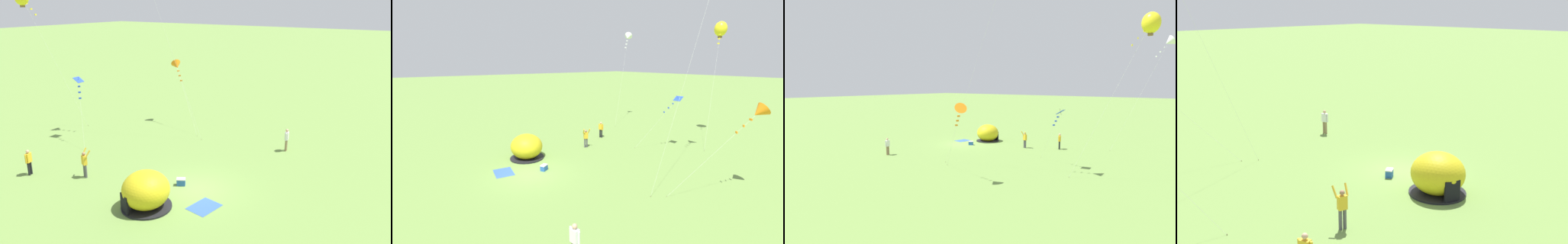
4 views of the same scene
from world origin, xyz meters
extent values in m
plane|color=olive|center=(0.00, 0.00, 0.00)|extent=(300.00, 300.00, 0.00)
ellipsoid|color=gold|center=(-3.21, 1.18, 1.05)|extent=(2.70, 2.60, 2.10)
cylinder|color=black|center=(-3.21, 1.18, 0.05)|extent=(2.81, 2.81, 0.10)
cube|color=black|center=(-4.38, 1.68, 0.55)|extent=(0.43, 0.78, 1.10)
cube|color=#3359A5|center=(-1.49, -1.47, 0.01)|extent=(1.88, 1.55, 0.01)
cube|color=#2659B2|center=(-0.04, 1.10, 0.19)|extent=(0.58, 0.63, 0.38)
cube|color=white|center=(-0.04, 1.10, 0.41)|extent=(0.59, 0.64, 0.06)
cylinder|color=black|center=(-4.30, 10.15, 0.44)|extent=(0.15, 0.15, 0.88)
cylinder|color=black|center=(-4.11, 10.21, 0.44)|extent=(0.15, 0.15, 0.88)
cube|color=gold|center=(-4.20, 10.18, 1.18)|extent=(0.44, 0.34, 0.60)
sphere|color=tan|center=(-4.20, 10.18, 1.61)|extent=(0.22, 0.22, 0.22)
cylinder|color=gold|center=(-4.44, 10.11, 1.18)|extent=(0.09, 0.09, 0.58)
cylinder|color=gold|center=(-3.96, 10.26, 1.18)|extent=(0.09, 0.09, 0.58)
cylinder|color=#4C4C51|center=(-2.46, 6.97, 0.44)|extent=(0.15, 0.15, 0.88)
cylinder|color=#4C4C51|center=(-2.52, 6.78, 0.44)|extent=(0.15, 0.15, 0.88)
cube|color=gold|center=(-2.49, 6.88, 1.18)|extent=(0.34, 0.43, 0.60)
sphere|color=#9E7051|center=(-2.49, 6.88, 1.61)|extent=(0.22, 0.22, 0.22)
cylinder|color=gold|center=(-2.27, 7.09, 1.64)|extent=(0.39, 0.14, 0.50)
cylinder|color=gold|center=(-2.43, 6.58, 1.64)|extent=(0.38, 0.25, 0.50)
cylinder|color=#8C7251|center=(9.05, -2.22, 0.44)|extent=(0.15, 0.15, 0.88)
cylinder|color=#8C7251|center=(8.85, -2.25, 0.44)|extent=(0.15, 0.15, 0.88)
cube|color=white|center=(8.95, -2.24, 1.18)|extent=(0.41, 0.29, 0.60)
sphere|color=tan|center=(8.95, -2.24, 1.61)|extent=(0.22, 0.22, 0.22)
cylinder|color=white|center=(9.20, -2.20, 1.18)|extent=(0.09, 0.09, 0.58)
cylinder|color=white|center=(8.70, -2.28, 1.18)|extent=(0.09, 0.09, 0.58)
cylinder|color=silver|center=(7.33, 7.44, 7.68)|extent=(0.20, 6.17, 15.36)
cylinder|color=brown|center=(7.43, 4.36, 0.03)|extent=(0.03, 0.03, 0.06)
cylinder|color=silver|center=(9.44, 7.20, 2.61)|extent=(2.87, 4.12, 5.22)
cylinder|color=brown|center=(8.01, 5.15, 0.03)|extent=(0.03, 0.03, 0.06)
cone|color=orange|center=(10.87, 9.26, 5.22)|extent=(1.30, 1.35, 1.08)
cube|color=orange|center=(10.62, 8.90, 4.77)|extent=(0.20, 0.15, 0.12)
cube|color=orange|center=(10.41, 8.59, 4.40)|extent=(0.17, 0.19, 0.12)
cube|color=orange|center=(10.19, 8.29, 4.02)|extent=(0.18, 0.18, 0.12)
cylinder|color=silver|center=(-8.11, 16.94, 5.63)|extent=(2.57, 4.41, 11.27)
cylinder|color=brown|center=(-6.84, 14.74, 0.03)|extent=(0.03, 0.03, 0.06)
cone|color=white|center=(-9.39, 19.14, 11.27)|extent=(1.45, 1.50, 1.23)
cube|color=white|center=(-9.18, 18.78, 10.73)|extent=(0.21, 0.11, 0.12)
cube|color=white|center=(-9.01, 18.48, 10.28)|extent=(0.20, 0.16, 0.12)
cube|color=white|center=(-8.84, 18.18, 9.83)|extent=(0.20, 0.16, 0.12)
cylinder|color=silver|center=(3.91, 17.23, 5.59)|extent=(2.01, 4.55, 11.18)
cylinder|color=brown|center=(4.91, 14.96, 0.03)|extent=(0.03, 0.03, 0.06)
ellipsoid|color=yellow|center=(2.91, 19.50, 11.17)|extent=(1.20, 1.20, 1.43)
cube|color=brown|center=(2.91, 19.50, 10.42)|extent=(0.30, 0.30, 0.22)
cube|color=yellow|center=(3.07, 19.13, 10.64)|extent=(0.21, 0.12, 0.12)
cube|color=yellow|center=(3.21, 18.81, 10.18)|extent=(0.21, 0.09, 0.12)
cube|color=yellow|center=(3.35, 18.49, 9.73)|extent=(0.21, 0.13, 0.12)
cylinder|color=silver|center=(1.71, 11.83, 2.38)|extent=(2.38, 2.86, 4.77)
cylinder|color=brown|center=(0.53, 10.40, 0.03)|extent=(0.03, 0.03, 0.06)
cube|color=blue|center=(2.90, 13.26, 4.77)|extent=(0.73, 0.65, 0.38)
cylinder|color=#332314|center=(2.90, 13.26, 4.78)|extent=(0.23, 0.27, 0.53)
cube|color=blue|center=(2.62, 12.92, 4.30)|extent=(0.19, 0.17, 0.12)
cube|color=blue|center=(2.38, 12.64, 3.91)|extent=(0.21, 0.14, 0.12)
cube|color=blue|center=(2.15, 12.35, 3.51)|extent=(0.20, 0.16, 0.12)
camera|label=1|loc=(-17.22, -11.22, 10.77)|focal=35.00mm
camera|label=2|loc=(16.58, -7.37, 8.01)|focal=24.00mm
camera|label=3|loc=(26.70, 23.54, 7.05)|focal=28.00mm
camera|label=4|loc=(-15.05, 18.61, 8.95)|focal=42.00mm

